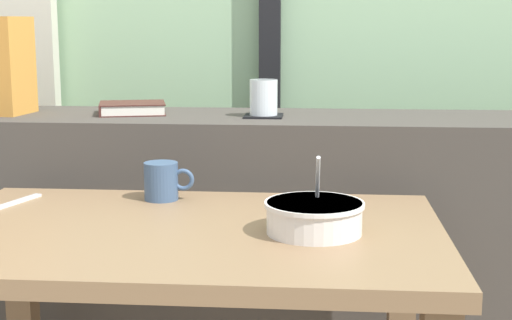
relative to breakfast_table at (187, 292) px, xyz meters
The scene contains 8 objects.
dark_console_ledge 0.62m from the breakfast_table, 86.82° to the left, with size 2.80×0.37×0.88m, color #423D38.
breakfast_table is the anchor object (origin of this frame).
coaster_square 0.65m from the breakfast_table, 79.23° to the left, with size 0.10×0.10×0.01m, color black.
juice_glass 0.67m from the breakfast_table, 79.23° to the left, with size 0.07×0.07×0.09m.
closed_book 0.72m from the breakfast_table, 112.62° to the left, with size 0.20×0.18×0.03m.
soup_bowl 0.30m from the breakfast_table, ahead, with size 0.19×0.19×0.15m.
fork_utensil 0.46m from the breakfast_table, 158.59° to the left, with size 0.02×0.17×0.01m, color silver.
ceramic_mug 0.30m from the breakfast_table, 112.20° to the left, with size 0.11×0.08×0.08m.
Camera 1 is at (0.22, -1.46, 1.13)m, focal length 53.67 mm.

